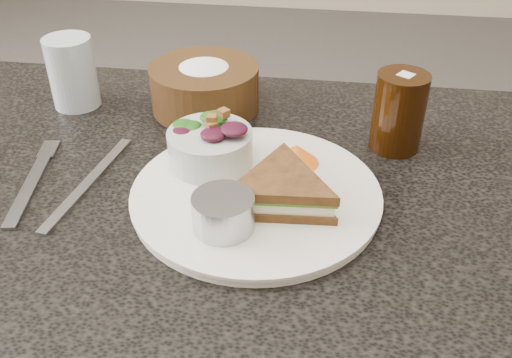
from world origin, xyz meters
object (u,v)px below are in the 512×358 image
object	(u,v)px
sandwich	(281,191)
dressing_ramekin	(223,213)
salad_bowl	(210,142)
dinner_plate	(256,195)
water_glass	(72,72)
bread_basket	(204,80)
cola_glass	(399,108)

from	to	relation	value
sandwich	dressing_ramekin	distance (m)	0.08
salad_bowl	dressing_ramekin	distance (m)	0.13
dinner_plate	water_glass	xyz separation A→B (m)	(-0.31, 0.21, 0.05)
bread_basket	water_glass	distance (m)	0.20
salad_bowl	cola_glass	world-z (taller)	cola_glass
salad_bowl	cola_glass	distance (m)	0.26
water_glass	sandwich	bearing A→B (deg)	-33.78
cola_glass	water_glass	distance (m)	0.49
dinner_plate	cola_glass	bearing A→B (deg)	40.70
sandwich	cola_glass	size ratio (longest dim) A/B	1.23
dinner_plate	water_glass	bearing A→B (deg)	146.28
cola_glass	sandwich	bearing A→B (deg)	-129.32
water_glass	bread_basket	bearing A→B (deg)	4.68
dinner_plate	bread_basket	distance (m)	0.25
sandwich	dressing_ramekin	xyz separation A→B (m)	(-0.06, -0.05, 0.00)
bread_basket	cola_glass	world-z (taller)	cola_glass
sandwich	water_glass	xyz separation A→B (m)	(-0.34, 0.23, 0.02)
cola_glass	water_glass	size ratio (longest dim) A/B	1.11
dressing_ramekin	water_glass	xyz separation A→B (m)	(-0.29, 0.28, 0.02)
sandwich	cola_glass	bearing A→B (deg)	46.78
dinner_plate	salad_bowl	size ratio (longest dim) A/B	2.75
sandwich	salad_bowl	distance (m)	0.12
sandwich	salad_bowl	world-z (taller)	salad_bowl
dinner_plate	bread_basket	bearing A→B (deg)	116.17
sandwich	salad_bowl	size ratio (longest dim) A/B	1.36
sandwich	bread_basket	bearing A→B (deg)	116.18
dinner_plate	salad_bowl	distance (m)	0.09
dinner_plate	sandwich	distance (m)	0.05
dressing_ramekin	cola_glass	distance (m)	0.30
salad_bowl	sandwich	bearing A→B (deg)	-37.34
salad_bowl	bread_basket	size ratio (longest dim) A/B	0.66
bread_basket	water_glass	bearing A→B (deg)	-175.32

